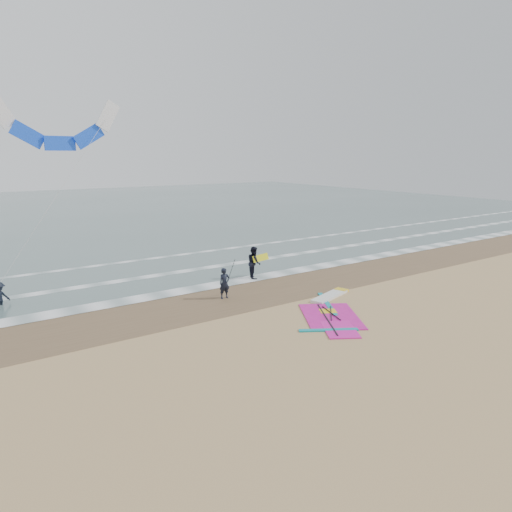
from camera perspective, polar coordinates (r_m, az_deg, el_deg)
ground at (r=20.30m, az=11.34°, el=-8.15°), size 120.00×120.00×0.00m
sea_water at (r=63.11m, az=-21.43°, el=5.24°), size 120.00×80.00×0.02m
wet_sand_band at (r=24.63m, az=1.37°, el=-4.18°), size 120.00×5.00×0.01m
foam_waterline at (r=28.22m, az=-3.87°, el=-1.97°), size 120.00×9.15×0.02m
windsurf_rig at (r=21.59m, az=9.45°, el=-6.70°), size 5.79×5.48×0.14m
person_standing at (r=22.96m, az=-3.95°, el=-3.43°), size 0.59×0.40×1.57m
person_walking at (r=26.60m, az=-0.24°, el=-0.82°), size 1.00×1.12×1.89m
held_pole at (r=23.01m, az=-3.32°, el=-2.44°), size 0.17×0.86×1.82m
carried_kiteboard at (r=26.68m, az=0.59°, el=-0.22°), size 1.30×0.51×0.39m
surf_kite at (r=27.38m, az=-23.46°, el=14.38°), size 7.31×2.88×9.15m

